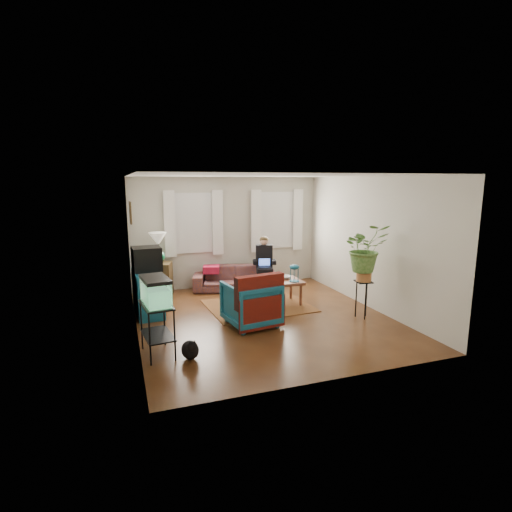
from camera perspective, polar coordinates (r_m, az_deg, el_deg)
name	(u,v)px	position (r m, az deg, el deg)	size (l,w,h in m)	color
floor	(263,318)	(7.52, 1.01, -8.81)	(4.50, 5.00, 0.01)	#4F2B14
ceiling	(264,175)	(7.08, 1.08, 11.43)	(4.50, 5.00, 0.01)	white
wall_back	(227,232)	(9.55, -4.15, 3.40)	(4.50, 0.01, 2.60)	silver
wall_front	(334,282)	(4.97, 11.08, -3.62)	(4.50, 0.01, 2.60)	silver
wall_left	(133,257)	(6.76, -17.16, -0.10)	(0.01, 5.00, 2.60)	silver
wall_right	(370,243)	(8.23, 15.92, 1.84)	(0.01, 5.00, 2.60)	silver
window_left	(194,223)	(9.32, -8.91, 4.67)	(1.08, 0.04, 1.38)	white
window_right	(276,220)	(9.89, 2.89, 5.13)	(1.08, 0.04, 1.38)	white
curtains_left	(194,223)	(9.24, -8.82, 4.62)	(1.36, 0.06, 1.50)	white
curtains_right	(277,221)	(9.82, 3.07, 5.09)	(1.36, 0.06, 1.50)	white
picture_frame	(131,213)	(7.52, -17.43, 5.94)	(0.04, 0.32, 0.40)	#3D2616
area_rug	(258,306)	(8.18, 0.33, -7.12)	(2.00, 1.60, 0.01)	maroon
sofa	(235,274)	(9.30, -3.03, -2.60)	(1.90, 0.75, 0.74)	brown
seated_person	(264,266)	(9.28, 1.19, -1.39)	(0.47, 0.58, 1.13)	black
side_table	(160,279)	(9.08, -13.59, -3.23)	(0.51, 0.51, 0.74)	#402F18
table_lamp	(158,248)	(8.94, -13.78, 1.06)	(0.38, 0.38, 0.68)	white
dresser	(148,293)	(7.83, -15.16, -5.16)	(0.47, 0.93, 0.84)	#116369
crt_tv	(147,259)	(7.78, -15.35, -0.39)	(0.51, 0.47, 0.45)	black
aquarium_stand	(158,330)	(6.05, -13.89, -10.19)	(0.39, 0.69, 0.77)	black
aquarium	(156,291)	(5.87, -14.15, -4.82)	(0.34, 0.63, 0.41)	#7FD899
black_cat	(190,348)	(5.91, -9.41, -12.84)	(0.25, 0.38, 0.33)	black
armchair	(251,301)	(7.03, -0.73, -6.48)	(0.84, 0.79, 0.87)	navy
serape_throw	(260,296)	(6.69, 0.60, -5.75)	(0.87, 0.20, 0.71)	#9E0A0A
coffee_table	(272,293)	(8.19, 2.28, -5.30)	(1.22, 0.66, 0.50)	brown
cup_a	(261,281)	(7.92, 0.70, -3.57)	(0.14, 0.14, 0.11)	white
cup_b	(278,281)	(7.95, 3.17, -3.54)	(0.11, 0.11, 0.10)	beige
bowl	(285,277)	(8.34, 4.16, -3.04)	(0.24, 0.24, 0.06)	white
snack_tray	(254,279)	(8.17, -0.30, -3.36)	(0.38, 0.38, 0.04)	#B21414
birdcage	(294,273)	(8.09, 5.50, -2.42)	(0.20, 0.20, 0.35)	#115B6B
plant_stand	(363,299)	(7.69, 14.99, -6.00)	(0.29, 0.29, 0.70)	black
potted_plant	(365,255)	(7.50, 15.29, 0.09)	(0.80, 0.69, 0.88)	#599947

